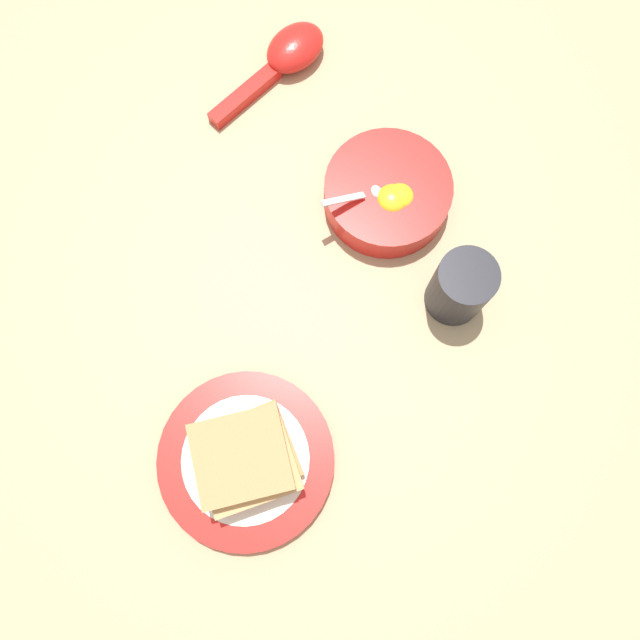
# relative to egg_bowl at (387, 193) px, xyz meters

# --- Properties ---
(ground_plane) EXTENTS (3.00, 3.00, 0.00)m
(ground_plane) POSITION_rel_egg_bowl_xyz_m (-0.01, -0.17, -0.02)
(ground_plane) COLOR tan
(egg_bowl) EXTENTS (0.14, 0.15, 0.07)m
(egg_bowl) POSITION_rel_egg_bowl_xyz_m (0.00, 0.00, 0.00)
(egg_bowl) COLOR red
(egg_bowl) RESTS_ON ground_plane
(toast_plate) EXTENTS (0.18, 0.18, 0.02)m
(toast_plate) POSITION_rel_egg_bowl_xyz_m (0.20, -0.26, -0.01)
(toast_plate) COLOR red
(toast_plate) RESTS_ON ground_plane
(toast_sandwich) EXTENTS (0.10, 0.10, 0.05)m
(toast_sandwich) POSITION_rel_egg_bowl_xyz_m (0.20, -0.26, 0.02)
(toast_sandwich) COLOR tan
(toast_sandwich) RESTS_ON toast_plate
(soup_spoon) EXTENTS (0.09, 0.18, 0.04)m
(soup_spoon) POSITION_rel_egg_bowl_xyz_m (-0.21, -0.03, -0.00)
(soup_spoon) COLOR red
(soup_spoon) RESTS_ON ground_plane
(drinking_cup) EXTENTS (0.06, 0.06, 0.08)m
(drinking_cup) POSITION_rel_egg_bowl_xyz_m (0.14, 0.01, 0.02)
(drinking_cup) COLOR black
(drinking_cup) RESTS_ON ground_plane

